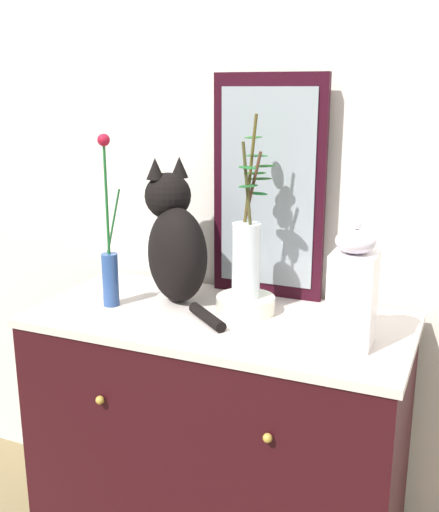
{
  "coord_description": "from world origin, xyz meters",
  "views": [
    {
      "loc": [
        0.66,
        -1.54,
        1.49
      ],
      "look_at": [
        0.0,
        0.0,
        1.03
      ],
      "focal_mm": 43.36,
      "sensor_mm": 36.0,
      "label": 1
    }
  ],
  "objects_px": {
    "vase_slim_green": "(110,262)",
    "cat_sitting": "(176,242)",
    "vase_glass_clear": "(247,251)",
    "jar_lidded_porcelain": "(353,290)",
    "sideboard": "(219,446)",
    "mirror_leaning": "(268,188)",
    "bowl_porcelain": "(246,304)"
  },
  "relations": [
    {
      "from": "vase_slim_green",
      "to": "cat_sitting",
      "type": "bearing_deg",
      "value": 38.5
    },
    {
      "from": "cat_sitting",
      "to": "bowl_porcelain",
      "type": "distance_m",
      "value": 0.29
    },
    {
      "from": "vase_glass_clear",
      "to": "sideboard",
      "type": "bearing_deg",
      "value": -132.22
    },
    {
      "from": "cat_sitting",
      "to": "bowl_porcelain",
      "type": "bearing_deg",
      "value": -5.4
    },
    {
      "from": "mirror_leaning",
      "to": "jar_lidded_porcelain",
      "type": "bearing_deg",
      "value": -41.92
    },
    {
      "from": "vase_slim_green",
      "to": "bowl_porcelain",
      "type": "distance_m",
      "value": 0.42
    },
    {
      "from": "cat_sitting",
      "to": "vase_slim_green",
      "type": "bearing_deg",
      "value": -141.5
    },
    {
      "from": "mirror_leaning",
      "to": "vase_glass_clear",
      "type": "bearing_deg",
      "value": -90.79
    },
    {
      "from": "mirror_leaning",
      "to": "jar_lidded_porcelain",
      "type": "relative_size",
      "value": 2.08
    },
    {
      "from": "sideboard",
      "to": "vase_glass_clear",
      "type": "bearing_deg",
      "value": 47.78
    },
    {
      "from": "mirror_leaning",
      "to": "cat_sitting",
      "type": "height_order",
      "value": "mirror_leaning"
    },
    {
      "from": "mirror_leaning",
      "to": "bowl_porcelain",
      "type": "relative_size",
      "value": 3.95
    },
    {
      "from": "vase_glass_clear",
      "to": "cat_sitting",
      "type": "bearing_deg",
      "value": 175.35
    },
    {
      "from": "cat_sitting",
      "to": "bowl_porcelain",
      "type": "relative_size",
      "value": 2.53
    },
    {
      "from": "mirror_leaning",
      "to": "cat_sitting",
      "type": "xyz_separation_m",
      "value": [
        -0.24,
        -0.16,
        -0.16
      ]
    },
    {
      "from": "sideboard",
      "to": "jar_lidded_porcelain",
      "type": "xyz_separation_m",
      "value": [
        0.39,
        -0.06,
        0.57
      ]
    },
    {
      "from": "mirror_leaning",
      "to": "cat_sitting",
      "type": "distance_m",
      "value": 0.33
    },
    {
      "from": "sideboard",
      "to": "cat_sitting",
      "type": "height_order",
      "value": "cat_sitting"
    },
    {
      "from": "vase_glass_clear",
      "to": "vase_slim_green",
      "type": "bearing_deg",
      "value": -165.06
    },
    {
      "from": "sideboard",
      "to": "vase_slim_green",
      "type": "distance_m",
      "value": 0.66
    },
    {
      "from": "bowl_porcelain",
      "to": "jar_lidded_porcelain",
      "type": "xyz_separation_m",
      "value": [
        0.33,
        -0.12,
        0.12
      ]
    },
    {
      "from": "cat_sitting",
      "to": "vase_glass_clear",
      "type": "height_order",
      "value": "vase_glass_clear"
    },
    {
      "from": "jar_lidded_porcelain",
      "to": "sideboard",
      "type": "bearing_deg",
      "value": 171.89
    },
    {
      "from": "bowl_porcelain",
      "to": "vase_slim_green",
      "type": "bearing_deg",
      "value": -165.45
    },
    {
      "from": "cat_sitting",
      "to": "jar_lidded_porcelain",
      "type": "distance_m",
      "value": 0.59
    },
    {
      "from": "vase_slim_green",
      "to": "jar_lidded_porcelain",
      "type": "height_order",
      "value": "vase_slim_green"
    },
    {
      "from": "bowl_porcelain",
      "to": "vase_glass_clear",
      "type": "height_order",
      "value": "vase_glass_clear"
    },
    {
      "from": "mirror_leaning",
      "to": "jar_lidded_porcelain",
      "type": "height_order",
      "value": "mirror_leaning"
    },
    {
      "from": "bowl_porcelain",
      "to": "vase_glass_clear",
      "type": "distance_m",
      "value": 0.16
    },
    {
      "from": "sideboard",
      "to": "mirror_leaning",
      "type": "bearing_deg",
      "value": 75.79
    },
    {
      "from": "cat_sitting",
      "to": "jar_lidded_porcelain",
      "type": "xyz_separation_m",
      "value": [
        0.57,
        -0.14,
        -0.04
      ]
    },
    {
      "from": "sideboard",
      "to": "vase_glass_clear",
      "type": "height_order",
      "value": "vase_glass_clear"
    }
  ]
}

